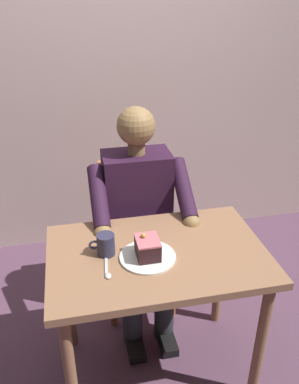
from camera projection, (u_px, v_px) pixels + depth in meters
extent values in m
plane|color=#5B3B51|center=(156.00, 366.00, 2.08)|extent=(14.00, 14.00, 0.00)
cube|color=beige|center=(112.00, 36.00, 2.55)|extent=(6.40, 0.12, 3.00)
cube|color=#936647|center=(158.00, 255.00, 1.74)|extent=(0.97, 0.63, 0.04)
cylinder|color=#906242|center=(261.00, 342.00, 1.77)|extent=(0.05, 0.05, 0.73)
cylinder|color=#906242|center=(71.00, 376.00, 1.61)|extent=(0.05, 0.05, 0.73)
cylinder|color=#906242|center=(220.00, 271.00, 2.21)|extent=(0.05, 0.05, 0.73)
cylinder|color=#906242|center=(67.00, 293.00, 2.05)|extent=(0.05, 0.05, 0.73)
cube|color=#A85F34|center=(137.00, 244.00, 2.33)|extent=(0.42, 0.42, 0.04)
cube|color=#A85F34|center=(131.00, 193.00, 2.38)|extent=(0.38, 0.04, 0.45)
cylinder|color=#A85F34|center=(173.00, 287.00, 2.31)|extent=(0.04, 0.04, 0.43)
cylinder|color=#A85F34|center=(113.00, 296.00, 2.24)|extent=(0.04, 0.04, 0.43)
cylinder|color=#A85F34|center=(159.00, 252.00, 2.62)|extent=(0.04, 0.04, 0.43)
cylinder|color=#A85F34|center=(106.00, 258.00, 2.56)|extent=(0.04, 0.04, 0.43)
cube|color=#30162F|center=(137.00, 201.00, 2.17)|extent=(0.36, 0.22, 0.57)
sphere|color=olive|center=(136.00, 126.00, 1.97)|extent=(0.20, 0.20, 0.20)
cylinder|color=olive|center=(136.00, 148.00, 2.03)|extent=(0.09, 0.09, 0.06)
cylinder|color=#30162F|center=(183.00, 189.00, 2.04)|extent=(0.08, 0.33, 0.26)
sphere|color=olive|center=(192.00, 223.00, 1.95)|extent=(0.09, 0.09, 0.09)
cylinder|color=#30162F|center=(99.00, 197.00, 1.95)|extent=(0.08, 0.33, 0.26)
sphere|color=olive|center=(103.00, 234.00, 1.87)|extent=(0.09, 0.09, 0.09)
cylinder|color=#2A2D31|center=(157.00, 256.00, 2.23)|extent=(0.13, 0.38, 0.14)
cylinder|color=#2A2D31|center=(126.00, 260.00, 2.20)|extent=(0.13, 0.38, 0.14)
cylinder|color=#2A2D31|center=(164.00, 308.00, 2.18)|extent=(0.11, 0.11, 0.41)
cube|color=black|center=(166.00, 339.00, 2.21)|extent=(0.09, 0.22, 0.05)
cylinder|color=#2A2D31|center=(132.00, 313.00, 2.14)|extent=(0.11, 0.11, 0.41)
cube|color=black|center=(135.00, 344.00, 2.17)|extent=(0.09, 0.22, 0.05)
cylinder|color=white|center=(148.00, 257.00, 1.69)|extent=(0.24, 0.24, 0.01)
cube|color=#32181B|center=(148.00, 248.00, 1.67)|extent=(0.10, 0.12, 0.08)
cube|color=#D26973|center=(148.00, 240.00, 1.65)|extent=(0.10, 0.12, 0.01)
sphere|color=gold|center=(143.00, 235.00, 1.66)|extent=(0.02, 0.02, 0.02)
cylinder|color=#2F2D48|center=(106.00, 245.00, 1.70)|extent=(0.08, 0.08, 0.10)
torus|color=#2F2D48|center=(94.00, 245.00, 1.69)|extent=(0.05, 0.01, 0.05)
cylinder|color=black|center=(105.00, 236.00, 1.68)|extent=(0.07, 0.07, 0.01)
cube|color=silver|center=(106.00, 265.00, 1.64)|extent=(0.02, 0.11, 0.01)
ellipsoid|color=silver|center=(108.00, 276.00, 1.58)|extent=(0.03, 0.04, 0.01)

